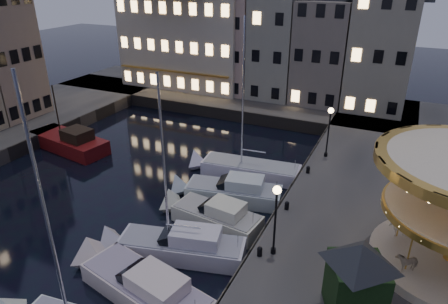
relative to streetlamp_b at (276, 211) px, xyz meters
The scene contains 24 objects.
ground 8.31m from the streetlamp_b, behind, with size 160.00×160.00×0.00m, color black.
quay_east 9.09m from the streetlamp_b, 36.33° to the left, with size 16.00×56.00×1.30m, color #474442.
quay_north 31.17m from the streetlamp_b, 119.38° to the left, with size 44.00×12.00×1.30m, color #474442.
quaywall_e 6.15m from the streetlamp_b, 103.50° to the left, with size 0.15×44.00×1.30m, color #47423A.
quaywall_n 25.03m from the streetlamp_b, 122.15° to the left, with size 48.00×0.15×1.30m, color #47423A.
streetlamp_b is the anchor object (origin of this frame).
streetlamp_c 13.50m from the streetlamp_b, 90.00° to the left, with size 0.44×0.44×4.17m.
bollard_b 2.54m from the streetlamp_b, 140.19° to the right, with size 0.30×0.30×0.57m.
bollard_c 5.14m from the streetlamp_b, 97.59° to the left, with size 0.30×0.30×0.57m.
bollard_d 10.30m from the streetlamp_b, 93.43° to the left, with size 0.30×0.30×0.57m.
townhouse_na 39.60m from the streetlamp_b, 132.64° to the left, with size 5.50×8.00×12.80m.
townhouse_nb 36.20m from the streetlamp_b, 126.23° to the left, with size 6.16×8.00×13.80m.
townhouse_nc 33.09m from the streetlamp_b, 117.66° to the left, with size 6.82×8.00×14.80m.
townhouse_nd 30.95m from the streetlamp_b, 108.05° to the left, with size 5.50×8.00×15.80m.
townhouse_ne 29.51m from the streetlamp_b, 97.85° to the left, with size 6.16×8.00×12.80m.
townhouse_nf 29.38m from the streetlamp_b, 85.96° to the left, with size 6.82×8.00×13.80m.
hotel_corner 36.38m from the streetlamp_b, 126.17° to the left, with size 17.60×9.00×16.80m.
motorboat_b 7.92m from the streetlamp_b, 140.91° to the right, with size 8.56×4.15×2.15m.
motorboat_c 6.61m from the streetlamp_b, 169.27° to the right, with size 8.40×3.99×11.15m.
motorboat_d 6.68m from the streetlamp_b, 152.22° to the left, with size 6.98×2.99×2.15m.
motorboat_e 8.69m from the streetlamp_b, 132.14° to the left, with size 7.94×3.61×2.15m.
motorboat_f 12.03m from the streetlamp_b, 120.24° to the left, with size 8.95×3.15×11.84m.
red_fishing_boat 23.82m from the streetlamp_b, 160.80° to the left, with size 8.54×4.11×6.16m.
ticket_kiosk 5.08m from the streetlamp_b, 27.77° to the right, with size 3.60×3.60×4.22m.
Camera 1 is at (12.10, -15.87, 15.41)m, focal length 32.00 mm.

